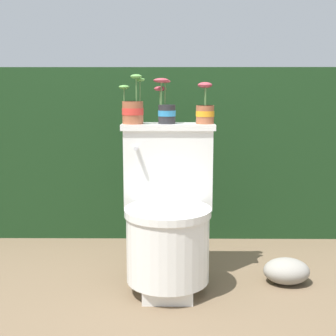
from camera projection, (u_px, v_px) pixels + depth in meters
ground_plane at (161, 296)px, 2.30m from camera, size 12.00×12.00×0.00m
hedge_backdrop at (165, 145)px, 3.60m from camera, size 3.34×1.08×1.14m
toilet at (168, 218)px, 2.36m from camera, size 0.48×0.54×0.83m
potted_plant_left at (133, 110)px, 2.39m from camera, size 0.13×0.11×0.25m
potted_plant_midleft at (166, 109)px, 2.40m from camera, size 0.11×0.10×0.23m
potted_plant_middle at (205, 110)px, 2.40m from camera, size 0.09×0.10×0.21m
garden_stone at (286, 271)px, 2.44m from camera, size 0.24×0.19×0.13m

